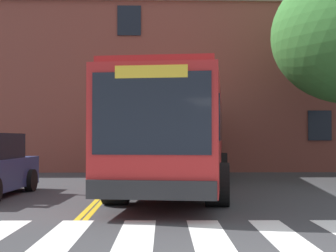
# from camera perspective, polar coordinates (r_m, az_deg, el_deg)

# --- Properties ---
(crosswalk) EXTENTS (16.00, 3.16, 0.01)m
(crosswalk) POSITION_cam_1_polar(r_m,az_deg,el_deg) (7.79, 9.53, -13.14)
(crosswalk) COLOR white
(crosswalk) RESTS_ON ground
(lane_line_yellow_inner) EXTENTS (0.12, 36.00, 0.01)m
(lane_line_yellow_inner) POSITION_cam_1_polar(r_m,az_deg,el_deg) (21.61, -5.38, -5.70)
(lane_line_yellow_inner) COLOR gold
(lane_line_yellow_inner) RESTS_ON ground
(lane_line_yellow_outer) EXTENTS (0.12, 36.00, 0.01)m
(lane_line_yellow_outer) POSITION_cam_1_polar(r_m,az_deg,el_deg) (21.60, -4.96, -5.70)
(lane_line_yellow_outer) COLOR gold
(lane_line_yellow_outer) RESTS_ON ground
(city_bus) EXTENTS (4.17, 12.40, 3.20)m
(city_bus) POSITION_cam_1_polar(r_m,az_deg,el_deg) (14.77, 1.57, -0.82)
(city_bus) COLOR #B22323
(city_bus) RESTS_ON ground
(building_facade) EXTENTS (33.40, 7.74, 8.73)m
(building_facade) POSITION_cam_1_polar(r_m,az_deg,el_deg) (25.80, 5.72, 4.70)
(building_facade) COLOR brown
(building_facade) RESTS_ON ground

